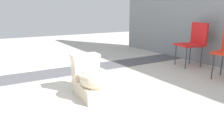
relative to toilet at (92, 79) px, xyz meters
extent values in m
plane|color=#B7B2A8|center=(-0.07, -0.21, -0.22)|extent=(14.00, 14.00, 0.00)
cube|color=#4C4C51|center=(-1.27, 0.29, -0.21)|extent=(0.56, 8.00, 0.01)
cube|color=beige|center=(0.00, 0.00, -0.14)|extent=(0.62, 0.38, 0.17)
ellipsoid|color=beige|center=(0.10, -0.01, 0.04)|extent=(0.46, 0.39, 0.28)
cylinder|color=beige|center=(0.10, -0.01, 0.10)|extent=(0.41, 0.41, 0.03)
cube|color=beige|center=(-0.21, 0.01, 0.10)|extent=(0.20, 0.35, 0.30)
cube|color=beige|center=(-0.21, 0.01, 0.27)|extent=(0.23, 0.38, 0.04)
cylinder|color=silver|center=(-0.21, 0.09, 0.29)|extent=(0.02, 0.02, 0.01)
cube|color=red|center=(-0.43, 2.28, 0.20)|extent=(0.53, 0.53, 0.03)
cube|color=red|center=(-0.38, 2.47, 0.41)|extent=(0.44, 0.14, 0.40)
cylinder|color=#38383D|center=(-0.30, 2.07, -0.02)|extent=(0.02, 0.02, 0.40)
cylinder|color=#38383D|center=(-0.64, 2.15, -0.02)|extent=(0.02, 0.02, 0.40)
cylinder|color=#38383D|center=(-0.23, 2.40, -0.02)|extent=(0.02, 0.02, 0.40)
cylinder|color=#38383D|center=(-0.56, 2.48, -0.02)|extent=(0.02, 0.02, 0.40)
cylinder|color=#38383D|center=(0.34, 1.94, -0.02)|extent=(0.02, 0.02, 0.40)
cylinder|color=#38383D|center=(0.27, 2.27, -0.02)|extent=(0.02, 0.02, 0.40)
camera|label=1|loc=(2.37, -1.12, 0.83)|focal=35.00mm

